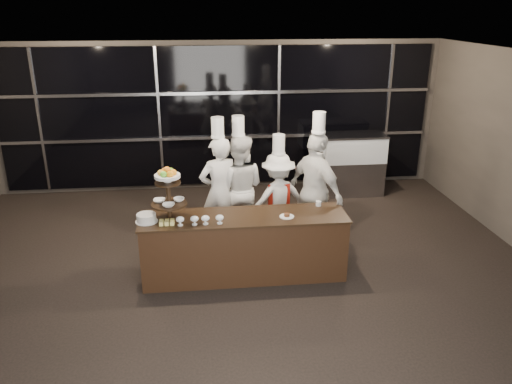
{
  "coord_description": "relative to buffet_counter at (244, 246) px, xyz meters",
  "views": [
    {
      "loc": [
        -0.36,
        -5.04,
        3.62
      ],
      "look_at": [
        0.36,
        1.51,
        1.15
      ],
      "focal_mm": 35.0,
      "sensor_mm": 36.0,
      "label": 1
    }
  ],
  "objects": [
    {
      "name": "chef_a",
      "position": [
        -0.29,
        1.06,
        0.45
      ],
      "size": [
        0.75,
        0.61,
        2.07
      ],
      "color": "silver",
      "rests_on": "ground"
    },
    {
      "name": "chef_b",
      "position": [
        0.03,
        1.23,
        0.42
      ],
      "size": [
        0.97,
        0.82,
        2.05
      ],
      "color": "white",
      "rests_on": "ground"
    },
    {
      "name": "pastry_squares",
      "position": [
        -1.03,
        -0.17,
        0.48
      ],
      "size": [
        0.19,
        0.13,
        0.05
      ],
      "color": "#F3E777",
      "rests_on": "buffet_counter"
    },
    {
      "name": "display_stand",
      "position": [
        -1.0,
        -0.0,
        0.87
      ],
      "size": [
        0.48,
        0.48,
        0.74
      ],
      "color": "black",
      "rests_on": "buffet_counter"
    },
    {
      "name": "chef_d",
      "position": [
        1.17,
        0.73,
        0.49
      ],
      "size": [
        0.94,
        1.19,
        2.18
      ],
      "color": "white",
      "rests_on": "ground"
    },
    {
      "name": "compotes",
      "position": [
        -0.6,
        -0.22,
        0.54
      ],
      "size": [
        0.63,
        0.11,
        0.12
      ],
      "color": "silver",
      "rests_on": "buffet_counter"
    },
    {
      "name": "layer_cake",
      "position": [
        -1.31,
        -0.05,
        0.51
      ],
      "size": [
        0.3,
        0.3,
        0.11
      ],
      "color": "white",
      "rests_on": "buffet_counter"
    },
    {
      "name": "chef_cup",
      "position": [
        1.1,
        0.25,
        0.49
      ],
      "size": [
        0.08,
        0.08,
        0.07
      ],
      "primitive_type": "cylinder",
      "color": "white",
      "rests_on": "buffet_counter"
    },
    {
      "name": "window_wall",
      "position": [
        -0.16,
        3.72,
        1.04
      ],
      "size": [
        8.6,
        0.1,
        2.8
      ],
      "color": "black",
      "rests_on": "ground"
    },
    {
      "name": "room",
      "position": [
        -0.16,
        -1.21,
        1.03
      ],
      "size": [
        10.0,
        10.0,
        10.0
      ],
      "color": "black",
      "rests_on": "ground"
    },
    {
      "name": "display_case",
      "position": [
        2.35,
        3.09,
        0.22
      ],
      "size": [
        1.46,
        0.64,
        1.24
      ],
      "color": "#A5A5AA",
      "rests_on": "ground"
    },
    {
      "name": "small_plate",
      "position": [
        0.58,
        -0.1,
        0.47
      ],
      "size": [
        0.2,
        0.2,
        0.05
      ],
      "color": "white",
      "rests_on": "buffet_counter"
    },
    {
      "name": "buffet_counter",
      "position": [
        0.0,
        0.0,
        0.0
      ],
      "size": [
        2.84,
        0.74,
        0.92
      ],
      "color": "black",
      "rests_on": "ground"
    },
    {
      "name": "chef_c",
      "position": [
        0.63,
        1.06,
        0.29
      ],
      "size": [
        1.07,
        0.79,
        1.78
      ],
      "color": "white",
      "rests_on": "ground"
    }
  ]
}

